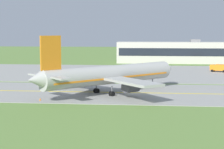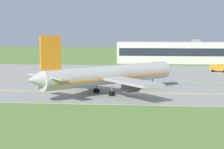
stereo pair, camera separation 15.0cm
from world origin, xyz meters
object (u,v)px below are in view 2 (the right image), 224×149
airplane_lead (109,75)px  service_truck_baggage (220,68)px  service_truck_fuel (145,66)px  service_truck_pushback (125,68)px

airplane_lead → service_truck_baggage: bearing=56.7°
service_truck_fuel → airplane_lead: bearing=-97.7°
service_truck_baggage → service_truck_fuel: bearing=175.4°
service_truck_pushback → airplane_lead: bearing=-90.4°
service_truck_baggage → service_truck_fuel: (-24.81, 1.99, 0.00)m
airplane_lead → service_truck_fuel: airplane_lead is taller
service_truck_baggage → service_truck_fuel: size_ratio=1.00×
airplane_lead → service_truck_fuel: 50.44m
airplane_lead → service_truck_fuel: size_ratio=5.00×
service_truck_baggage → service_truck_pushback: bearing=-170.3°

